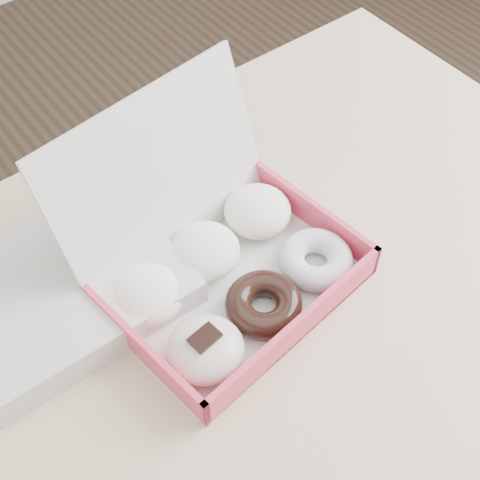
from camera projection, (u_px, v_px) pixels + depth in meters
table at (218, 403)px, 0.78m from camera, size 1.20×0.80×0.75m
donut_box at (222, 266)px, 0.76m from camera, size 0.31×0.29×0.20m
newspapers at (65, 289)px, 0.76m from camera, size 0.26×0.21×0.04m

